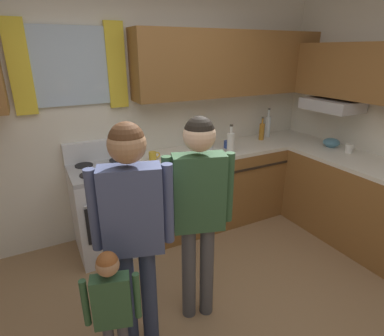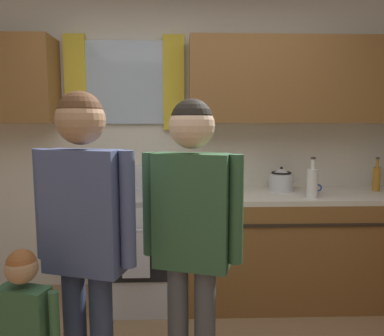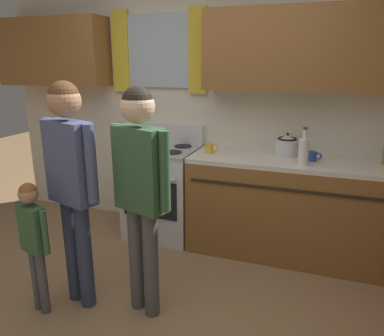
{
  "view_description": "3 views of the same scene",
  "coord_description": "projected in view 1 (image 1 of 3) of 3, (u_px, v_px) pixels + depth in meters",
  "views": [
    {
      "loc": [
        -0.93,
        -1.32,
        1.96
      ],
      "look_at": [
        0.09,
        0.63,
        1.12
      ],
      "focal_mm": 29.11,
      "sensor_mm": 36.0,
      "label": 1
    },
    {
      "loc": [
        -0.05,
        -1.29,
        1.45
      ],
      "look_at": [
        0.01,
        0.8,
        1.2
      ],
      "focal_mm": 33.3,
      "sensor_mm": 36.0,
      "label": 2
    },
    {
      "loc": [
        1.07,
        -1.67,
        1.71
      ],
      "look_at": [
        0.27,
        0.57,
        1.02
      ],
      "focal_mm": 34.44,
      "sensor_mm": 36.0,
      "label": 3
    }
  ],
  "objects": [
    {
      "name": "back_wall_unit",
      "position": [
        135.0,
        97.0,
        3.19
      ],
      "size": [
        4.6,
        0.42,
        2.6
      ],
      "color": "silver",
      "rests_on": "ground"
    },
    {
      "name": "stovetop_kettle",
      "position": [
        205.0,
        140.0,
        3.55
      ],
      "size": [
        0.27,
        0.2,
        0.21
      ],
      "color": "silver",
      "rests_on": "kitchen_counter_run"
    },
    {
      "name": "mug_mustard_yellow",
      "position": [
        153.0,
        156.0,
        3.17
      ],
      "size": [
        0.12,
        0.08,
        0.09
      ],
      "color": "gold",
      "rests_on": "kitchen_counter_run"
    },
    {
      "name": "bottle_milk_white",
      "position": [
        231.0,
        142.0,
        3.37
      ],
      "size": [
        0.08,
        0.08,
        0.31
      ],
      "color": "white",
      "rests_on": "kitchen_counter_run"
    },
    {
      "name": "mixing_bowl",
      "position": [
        331.0,
        143.0,
        3.61
      ],
      "size": [
        0.18,
        0.18,
        0.1
      ],
      "color": "teal",
      "rests_on": "kitchen_counter_run"
    },
    {
      "name": "bottle_tall_clear",
      "position": [
        268.0,
        126.0,
        4.0
      ],
      "size": [
        0.07,
        0.07,
        0.37
      ],
      "color": "silver",
      "rests_on": "kitchen_counter_run"
    },
    {
      "name": "adult_holding_child",
      "position": [
        133.0,
        219.0,
        1.86
      ],
      "size": [
        0.48,
        0.25,
        1.6
      ],
      "color": "#2D3856",
      "rests_on": "ground"
    },
    {
      "name": "kitchen_counter_run",
      "position": [
        276.0,
        188.0,
        3.62
      ],
      "size": [
        2.33,
        2.07,
        0.9
      ],
      "color": "brown",
      "rests_on": "ground"
    },
    {
      "name": "bottle_oil_amber",
      "position": [
        262.0,
        131.0,
        3.87
      ],
      "size": [
        0.06,
        0.06,
        0.29
      ],
      "color": "#B27223",
      "rests_on": "kitchen_counter_run"
    },
    {
      "name": "small_child",
      "position": [
        112.0,
        306.0,
        1.77
      ],
      "size": [
        0.31,
        0.15,
        0.96
      ],
      "color": "#4C4C56",
      "rests_on": "ground"
    },
    {
      "name": "adult_in_plaid",
      "position": [
        198.0,
        200.0,
        2.13
      ],
      "size": [
        0.47,
        0.25,
        1.57
      ],
      "color": "#4C4C51",
      "rests_on": "ground"
    },
    {
      "name": "stove_oven",
      "position": [
        109.0,
        207.0,
        3.14
      ],
      "size": [
        0.66,
        0.67,
        1.1
      ],
      "color": "silver",
      "rests_on": "ground"
    },
    {
      "name": "mug_ceramic_white",
      "position": [
        349.0,
        148.0,
        3.4
      ],
      "size": [
        0.13,
        0.08,
        0.09
      ],
      "color": "white",
      "rests_on": "kitchen_counter_run"
    },
    {
      "name": "mug_cobalt_blue",
      "position": [
        227.0,
        144.0,
        3.57
      ],
      "size": [
        0.11,
        0.07,
        0.08
      ],
      "color": "#2D479E",
      "rests_on": "kitchen_counter_run"
    }
  ]
}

